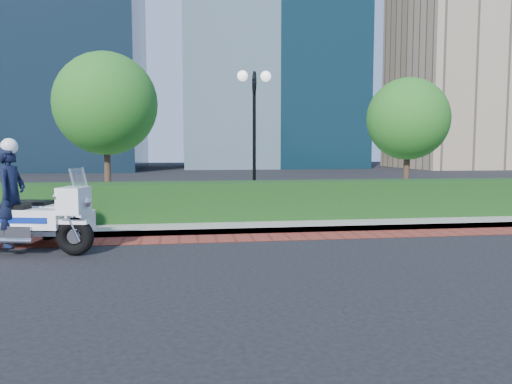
{
  "coord_description": "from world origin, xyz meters",
  "views": [
    {
      "loc": [
        -1.15,
        -9.76,
        2.08
      ],
      "look_at": [
        0.61,
        2.18,
        1.0
      ],
      "focal_mm": 35.0,
      "sensor_mm": 36.0,
      "label": 1
    }
  ],
  "objects": [
    {
      "name": "sidewalk",
      "position": [
        0.0,
        6.0,
        0.07
      ],
      "size": [
        60.0,
        8.0,
        0.15
      ],
      "primitive_type": "cube",
      "color": "gray",
      "rests_on": "ground"
    },
    {
      "name": "ground",
      "position": [
        0.0,
        0.0,
        0.0
      ],
      "size": [
        120.0,
        120.0,
        0.0
      ],
      "primitive_type": "plane",
      "color": "black",
      "rests_on": "ground"
    },
    {
      "name": "police_motorcycle",
      "position": [
        -4.23,
        0.76,
        0.77
      ],
      "size": [
        2.76,
        2.27,
        2.25
      ],
      "rotation": [
        0.0,
        0.0,
        -0.23
      ],
      "color": "black",
      "rests_on": "ground"
    },
    {
      "name": "tower_right",
      "position": [
        28.0,
        38.0,
        14.0
      ],
      "size": [
        14.0,
        12.0,
        28.0
      ],
      "primitive_type": "cube",
      "color": "gray",
      "rests_on": "ground"
    },
    {
      "name": "tree_b",
      "position": [
        -3.5,
        6.5,
        3.43
      ],
      "size": [
        3.2,
        3.2,
        4.89
      ],
      "color": "#332319",
      "rests_on": "sidewalk"
    },
    {
      "name": "hedge_main",
      "position": [
        0.0,
        3.6,
        0.65
      ],
      "size": [
        18.0,
        1.2,
        1.0
      ],
      "primitive_type": "cube",
      "color": "black",
      "rests_on": "sidewalk"
    },
    {
      "name": "lamppost",
      "position": [
        1.0,
        5.2,
        2.96
      ],
      "size": [
        1.02,
        0.7,
        4.21
      ],
      "color": "black",
      "rests_on": "sidewalk"
    },
    {
      "name": "brick_strip",
      "position": [
        0.0,
        1.5,
        0.01
      ],
      "size": [
        60.0,
        1.0,
        0.01
      ],
      "primitive_type": "cube",
      "color": "maroon",
      "rests_on": "ground"
    },
    {
      "name": "tree_c",
      "position": [
        6.5,
        6.5,
        3.05
      ],
      "size": [
        2.8,
        2.8,
        4.3
      ],
      "color": "#332319",
      "rests_on": "sidewalk"
    }
  ]
}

